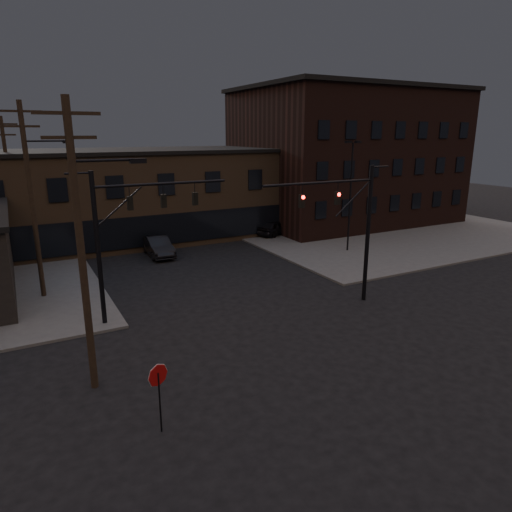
{
  "coord_description": "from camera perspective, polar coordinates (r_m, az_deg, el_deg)",
  "views": [
    {
      "loc": [
        -11.49,
        -15.25,
        9.76
      ],
      "look_at": [
        -0.57,
        5.09,
        3.5
      ],
      "focal_mm": 32.0,
      "sensor_mm": 36.0,
      "label": 1
    }
  ],
  "objects": [
    {
      "name": "building_right",
      "position": [
        53.2,
        11.06,
        11.92
      ],
      "size": [
        22.0,
        16.0,
        14.0
      ],
      "primitive_type": "cube",
      "color": "black",
      "rests_on": "ground"
    },
    {
      "name": "parked_car_lot_b",
      "position": [
        52.0,
        10.3,
        5.05
      ],
      "size": [
        4.91,
        2.27,
        1.39
      ],
      "primitive_type": "imported",
      "rotation": [
        0.0,
        0.0,
        1.64
      ],
      "color": "#ACACAE",
      "rests_on": "sidewalk_ne"
    },
    {
      "name": "stop_sign",
      "position": [
        15.83,
        -12.09,
        -15.19
      ],
      "size": [
        0.72,
        0.33,
        2.48
      ],
      "color": "black",
      "rests_on": "ground"
    },
    {
      "name": "lot_light_b",
      "position": [
        46.05,
        13.57,
        9.46
      ],
      "size": [
        1.5,
        0.28,
        9.14
      ],
      "color": "black",
      "rests_on": "ground"
    },
    {
      "name": "traffic_signal_near",
      "position": [
        26.4,
        12.05,
        4.3
      ],
      "size": [
        7.12,
        0.24,
        8.0
      ],
      "color": "black",
      "rests_on": "ground"
    },
    {
      "name": "lot_light_a",
      "position": [
        38.38,
        11.76,
        8.5
      ],
      "size": [
        1.5,
        0.28,
        9.14
      ],
      "color": "black",
      "rests_on": "ground"
    },
    {
      "name": "sidewalk_ne",
      "position": [
        51.02,
        13.5,
        3.8
      ],
      "size": [
        30.0,
        30.0,
        0.15
      ],
      "primitive_type": "cube",
      "color": "#474744",
      "rests_on": "ground"
    },
    {
      "name": "ground",
      "position": [
        21.44,
        7.97,
        -12.07
      ],
      "size": [
        140.0,
        140.0,
        0.0
      ],
      "primitive_type": "plane",
      "color": "black",
      "rests_on": "ground"
    },
    {
      "name": "building_row",
      "position": [
        45.12,
        -13.36,
        7.43
      ],
      "size": [
        40.0,
        12.0,
        8.0
      ],
      "primitive_type": "cube",
      "color": "brown",
      "rests_on": "ground"
    },
    {
      "name": "utility_pole_far",
      "position": [
        41.44,
        -28.4,
        7.86
      ],
      "size": [
        2.2,
        0.28,
        11.0
      ],
      "color": "black",
      "rests_on": "ground"
    },
    {
      "name": "utility_pole_near",
      "position": [
        17.8,
        -20.91,
        1.53
      ],
      "size": [
        3.7,
        0.28,
        11.0
      ],
      "color": "black",
      "rests_on": "ground"
    },
    {
      "name": "car_crossing",
      "position": [
        38.03,
        -12.15,
        1.19
      ],
      "size": [
        1.81,
        4.87,
        1.59
      ],
      "primitive_type": "imported",
      "rotation": [
        0.0,
        0.0,
        -0.03
      ],
      "color": "black",
      "rests_on": "ground"
    },
    {
      "name": "traffic_signal_far",
      "position": [
        24.2,
        -16.33,
        3.24
      ],
      "size": [
        7.12,
        0.24,
        8.0
      ],
      "color": "black",
      "rests_on": "ground"
    },
    {
      "name": "parked_car_lot_a",
      "position": [
        44.37,
        2.41,
        3.6
      ],
      "size": [
        4.57,
        3.27,
        1.44
      ],
      "primitive_type": "imported",
      "rotation": [
        0.0,
        0.0,
        1.99
      ],
      "color": "black",
      "rests_on": "sidewalk_ne"
    },
    {
      "name": "utility_pole_mid",
      "position": [
        29.49,
        -26.15,
        6.55
      ],
      "size": [
        3.7,
        0.28,
        11.5
      ],
      "color": "black",
      "rests_on": "ground"
    }
  ]
}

